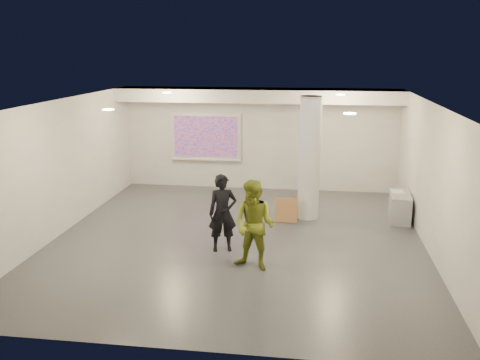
# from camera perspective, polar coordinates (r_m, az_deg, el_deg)

# --- Properties ---
(floor) EXTENTS (8.00, 9.00, 0.01)m
(floor) POSITION_cam_1_polar(r_m,az_deg,el_deg) (11.81, -0.27, -6.36)
(floor) COLOR #34373B
(floor) RESTS_ON ground
(ceiling) EXTENTS (8.00, 9.00, 0.01)m
(ceiling) POSITION_cam_1_polar(r_m,az_deg,el_deg) (11.14, -0.29, 8.28)
(ceiling) COLOR silver
(ceiling) RESTS_ON floor
(wall_back) EXTENTS (8.00, 0.01, 3.00)m
(wall_back) POSITION_cam_1_polar(r_m,az_deg,el_deg) (15.77, 2.10, 4.40)
(wall_back) COLOR beige
(wall_back) RESTS_ON floor
(wall_front) EXTENTS (8.00, 0.01, 3.00)m
(wall_front) POSITION_cam_1_polar(r_m,az_deg,el_deg) (7.15, -5.57, -7.34)
(wall_front) COLOR beige
(wall_front) RESTS_ON floor
(wall_left) EXTENTS (0.01, 9.00, 3.00)m
(wall_left) POSITION_cam_1_polar(r_m,az_deg,el_deg) (12.59, -18.61, 1.28)
(wall_left) COLOR beige
(wall_left) RESTS_ON floor
(wall_right) EXTENTS (0.01, 9.00, 3.00)m
(wall_right) POSITION_cam_1_polar(r_m,az_deg,el_deg) (11.52, 19.81, 0.07)
(wall_right) COLOR beige
(wall_right) RESTS_ON floor
(soffit_band) EXTENTS (8.00, 1.10, 0.36)m
(soffit_band) POSITION_cam_1_polar(r_m,az_deg,el_deg) (15.06, 1.92, 9.03)
(soffit_band) COLOR white
(soffit_band) RESTS_ON ceiling
(downlight_nw) EXTENTS (0.22, 0.22, 0.02)m
(downlight_nw) POSITION_cam_1_polar(r_m,az_deg,el_deg) (14.04, -7.81, 9.22)
(downlight_nw) COLOR #F9C88C
(downlight_nw) RESTS_ON ceiling
(downlight_ne) EXTENTS (0.22, 0.22, 0.02)m
(downlight_ne) POSITION_cam_1_polar(r_m,az_deg,el_deg) (13.53, 10.66, 8.94)
(downlight_ne) COLOR #F9C88C
(downlight_ne) RESTS_ON ceiling
(downlight_sw) EXTENTS (0.22, 0.22, 0.02)m
(downlight_sw) POSITION_cam_1_polar(r_m,az_deg,el_deg) (10.27, -13.89, 7.30)
(downlight_sw) COLOR #F9C88C
(downlight_sw) RESTS_ON ceiling
(downlight_se) EXTENTS (0.22, 0.22, 0.02)m
(downlight_se) POSITION_cam_1_polar(r_m,az_deg,el_deg) (9.55, 11.63, 6.96)
(downlight_se) COLOR #F9C88C
(downlight_se) RESTS_ON ceiling
(column) EXTENTS (0.52, 0.52, 3.00)m
(column) POSITION_cam_1_polar(r_m,az_deg,el_deg) (13.03, 7.42, 2.30)
(column) COLOR silver
(column) RESTS_ON floor
(projection_screen) EXTENTS (2.10, 0.13, 1.42)m
(projection_screen) POSITION_cam_1_polar(r_m,az_deg,el_deg) (15.96, -3.66, 4.60)
(projection_screen) COLOR silver
(projection_screen) RESTS_ON wall_back
(credenza) EXTENTS (0.55, 1.16, 0.66)m
(credenza) POSITION_cam_1_polar(r_m,az_deg,el_deg) (13.61, 16.67, -2.76)
(credenza) COLOR gray
(credenza) RESTS_ON floor
(papers_stack) EXTENTS (0.30, 0.38, 0.02)m
(papers_stack) POSITION_cam_1_polar(r_m,az_deg,el_deg) (13.64, 16.46, -1.22)
(papers_stack) COLOR silver
(papers_stack) RESTS_ON credenza
(cardboard_back) EXTENTS (0.52, 0.17, 0.56)m
(cardboard_back) POSITION_cam_1_polar(r_m,az_deg,el_deg) (13.28, 6.84, -2.89)
(cardboard_back) COLOR #9D6B3F
(cardboard_back) RESTS_ON floor
(cardboard_front) EXTENTS (0.54, 0.19, 0.59)m
(cardboard_front) POSITION_cam_1_polar(r_m,az_deg,el_deg) (12.93, 4.94, -3.24)
(cardboard_front) COLOR #9D6B3F
(cardboard_front) RESTS_ON floor
(woman) EXTENTS (0.67, 0.53, 1.61)m
(woman) POSITION_cam_1_polar(r_m,az_deg,el_deg) (10.96, -1.86, -3.55)
(woman) COLOR black
(woman) RESTS_ON floor
(man) EXTENTS (1.00, 0.88, 1.72)m
(man) POSITION_cam_1_polar(r_m,az_deg,el_deg) (10.04, 1.54, -4.85)
(man) COLOR olive
(man) RESTS_ON floor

